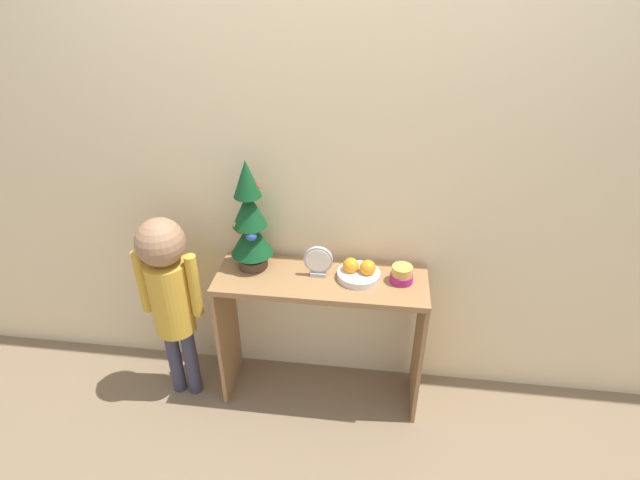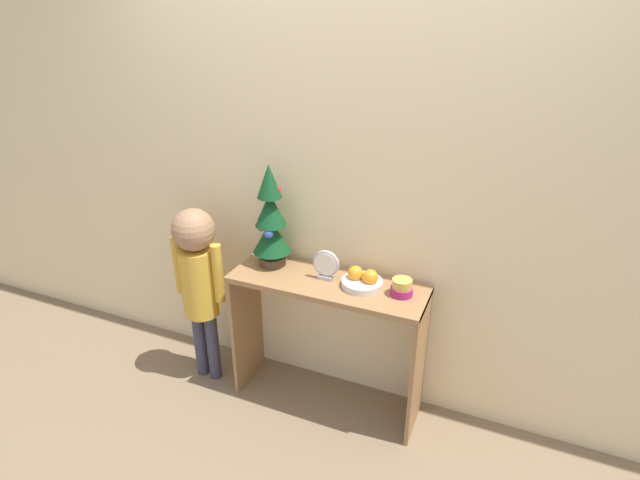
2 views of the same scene
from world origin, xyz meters
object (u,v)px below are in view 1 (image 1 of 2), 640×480
Objects in this scene: fruit_bowl at (359,272)px; desk_clock at (318,262)px; mini_tree at (250,220)px; singing_bowl at (402,274)px; child_figure at (169,287)px.

fruit_bowl is 1.29× the size of desk_clock.
mini_tree is 0.38m from desk_clock.
singing_bowl is (0.73, -0.04, -0.22)m from mini_tree.
singing_bowl is at bearing 5.08° from child_figure.
desk_clock reaches higher than fruit_bowl.
singing_bowl is 0.40m from desk_clock.
fruit_bowl is 0.93m from child_figure.
child_figure reaches higher than fruit_bowl.
mini_tree is 0.58m from fruit_bowl.
singing_bowl is 1.13m from child_figure.
fruit_bowl is at bearing -3.81° from mini_tree.
desk_clock is 0.75m from child_figure.
mini_tree is at bearing 176.19° from fruit_bowl.
fruit_bowl is at bearing 1.40° from desk_clock.
child_figure reaches higher than singing_bowl.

